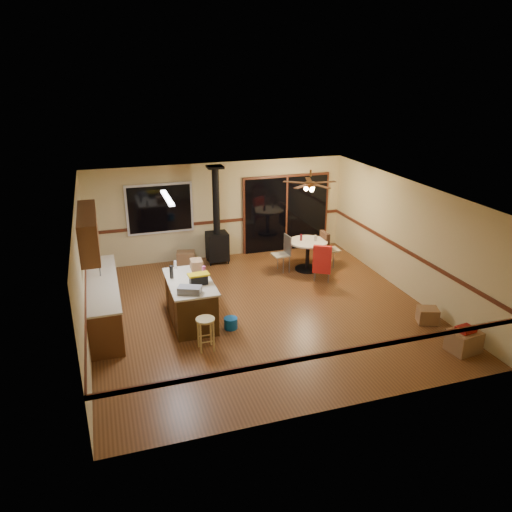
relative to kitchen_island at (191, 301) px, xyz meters
name	(u,v)px	position (x,y,z in m)	size (l,w,h in m)	color
floor	(260,310)	(1.50, 0.00, -0.45)	(7.00, 7.00, 0.00)	brown
ceiling	(261,193)	(1.50, 0.00, 2.15)	(7.00, 7.00, 0.00)	silver
wall_back	(220,211)	(1.50, 3.50, 0.85)	(7.00, 7.00, 0.00)	#CFBC83
wall_front	(336,335)	(1.50, -3.50, 0.85)	(7.00, 7.00, 0.00)	#CFBC83
wall_left	(83,274)	(-2.00, 0.00, 0.85)	(7.00, 7.00, 0.00)	#CFBC83
wall_right	(407,238)	(5.00, 0.00, 0.85)	(7.00, 7.00, 0.00)	#CFBC83
chair_rail	(260,268)	(1.50, 0.00, 0.55)	(7.00, 7.00, 0.08)	#4F2313
window	(160,209)	(-0.10, 3.45, 1.05)	(1.72, 0.10, 1.32)	black
sliding_door	(286,214)	(3.40, 3.45, 0.60)	(2.52, 0.10, 2.10)	black
lower_cabinets	(104,303)	(-1.70, 0.50, -0.02)	(0.60, 3.00, 0.86)	#552E15
countertop	(101,283)	(-1.70, 0.50, 0.43)	(0.64, 3.04, 0.04)	beige
upper_cabinets	(88,232)	(-1.83, 0.70, 1.45)	(0.35, 2.00, 0.80)	#552E15
kitchen_island	(191,301)	(0.00, 0.00, 0.00)	(0.88, 1.68, 0.90)	#3D260F
wood_stove	(217,236)	(1.30, 3.05, 0.28)	(0.55, 0.50, 2.52)	black
ceiling_fan	(310,186)	(3.38, 1.84, 1.76)	(0.24, 0.24, 0.55)	brown
fluorescent_strip	(167,198)	(-0.30, 0.30, 2.11)	(0.10, 1.20, 0.04)	white
toolbox_grey	(190,290)	(-0.11, -0.59, 0.51)	(0.43, 0.24, 0.14)	slate
toolbox_black	(199,280)	(0.14, -0.22, 0.54)	(0.34, 0.18, 0.19)	black
toolbox_yellow_lid	(198,275)	(0.14, -0.22, 0.65)	(0.42, 0.22, 0.03)	gold
box_on_island	(196,265)	(0.25, 0.54, 0.56)	(0.24, 0.33, 0.22)	olive
bottle_dark	(171,272)	(-0.32, 0.24, 0.58)	(0.08, 0.08, 0.27)	black
bottle_pink	(204,271)	(0.32, 0.12, 0.56)	(0.07, 0.07, 0.23)	#D84C8C
bottle_white	(175,265)	(-0.17, 0.72, 0.54)	(0.06, 0.06, 0.18)	white
bar_stool	(206,334)	(0.05, -1.19, -0.13)	(0.35, 0.35, 0.64)	tan
blue_bucket	(231,323)	(0.69, -0.56, -0.34)	(0.27, 0.27, 0.23)	#0C55AB
dining_table	(308,250)	(3.38, 1.84, 0.08)	(1.00, 1.00, 0.78)	black
glass_red	(301,237)	(3.23, 1.94, 0.41)	(0.06, 0.06, 0.17)	#590C14
glass_cream	(315,238)	(3.56, 1.79, 0.40)	(0.07, 0.07, 0.15)	beige
chair_left	(284,249)	(2.79, 1.95, 0.14)	(0.43, 0.43, 0.51)	tan
chair_near	(322,259)	(3.39, 0.98, 0.14)	(0.60, 0.61, 0.70)	tan
chair_right	(325,245)	(3.90, 1.89, 0.14)	(0.47, 0.44, 0.70)	tan
box_under_window	(186,258)	(0.45, 3.10, -0.27)	(0.47, 0.37, 0.37)	olive
box_corner_a	(464,341)	(4.56, -2.70, -0.25)	(0.54, 0.45, 0.41)	olive
box_corner_b	(428,315)	(4.60, -1.56, -0.29)	(0.40, 0.34, 0.32)	olive
box_small_red	(466,329)	(4.56, -2.70, 0.00)	(0.31, 0.25, 0.08)	maroon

